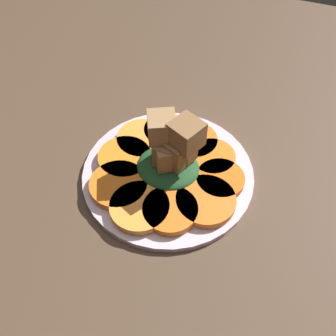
% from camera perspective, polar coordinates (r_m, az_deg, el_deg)
% --- Properties ---
extents(table_slab, '(1.20, 1.20, 0.02)m').
position_cam_1_polar(table_slab, '(0.68, 0.00, -1.64)').
color(table_slab, '#4C3828').
rests_on(table_slab, ground).
extents(plate, '(0.27, 0.27, 0.01)m').
position_cam_1_polar(plate, '(0.66, 0.00, -0.85)').
color(plate, silver).
rests_on(plate, table_slab).
extents(carrot_slice_0, '(0.09, 0.09, 0.01)m').
position_cam_1_polar(carrot_slice_0, '(0.64, -6.73, -2.31)').
color(carrot_slice_0, orange).
rests_on(carrot_slice_0, plate).
extents(carrot_slice_1, '(0.09, 0.09, 0.01)m').
position_cam_1_polar(carrot_slice_1, '(0.61, -3.88, -5.31)').
color(carrot_slice_1, orange).
rests_on(carrot_slice_1, plate).
extents(carrot_slice_2, '(0.08, 0.08, 0.01)m').
position_cam_1_polar(carrot_slice_2, '(0.61, 0.29, -5.73)').
color(carrot_slice_2, orange).
rests_on(carrot_slice_2, plate).
extents(carrot_slice_3, '(0.09, 0.09, 0.01)m').
position_cam_1_polar(carrot_slice_3, '(0.62, 5.13, -4.45)').
color(carrot_slice_3, orange).
rests_on(carrot_slice_3, plate).
extents(carrot_slice_4, '(0.07, 0.07, 0.01)m').
position_cam_1_polar(carrot_slice_4, '(0.65, 7.08, -1.54)').
color(carrot_slice_4, '#D45F12').
rests_on(carrot_slice_4, plate).
extents(carrot_slice_5, '(0.07, 0.07, 0.01)m').
position_cam_1_polar(carrot_slice_5, '(0.67, 6.02, 1.40)').
color(carrot_slice_5, orange).
rests_on(carrot_slice_5, plate).
extents(carrot_slice_6, '(0.08, 0.08, 0.01)m').
position_cam_1_polar(carrot_slice_6, '(0.69, 3.44, 3.67)').
color(carrot_slice_6, orange).
rests_on(carrot_slice_6, plate).
extents(carrot_slice_7, '(0.07, 0.07, 0.01)m').
position_cam_1_polar(carrot_slice_7, '(0.71, -0.27, 5.02)').
color(carrot_slice_7, orange).
rests_on(carrot_slice_7, plate).
extents(carrot_slice_8, '(0.08, 0.08, 0.01)m').
position_cam_1_polar(carrot_slice_8, '(0.70, -3.51, 3.87)').
color(carrot_slice_8, orange).
rests_on(carrot_slice_8, plate).
extents(carrot_slice_9, '(0.09, 0.09, 0.01)m').
position_cam_1_polar(carrot_slice_9, '(0.67, -5.81, 1.48)').
color(carrot_slice_9, orange).
rests_on(carrot_slice_9, plate).
extents(center_pile, '(0.10, 0.09, 0.11)m').
position_cam_1_polar(center_pile, '(0.63, 0.49, 2.18)').
color(center_pile, '#1E4723').
rests_on(center_pile, plate).
extents(fork, '(0.18, 0.04, 0.00)m').
position_cam_1_polar(fork, '(0.62, -1.99, -5.30)').
color(fork, silver).
rests_on(fork, plate).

